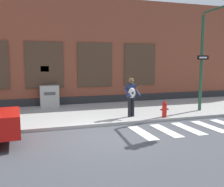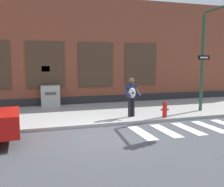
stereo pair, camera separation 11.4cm
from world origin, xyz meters
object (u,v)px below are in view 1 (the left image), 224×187
(busker, at_px, (131,95))
(traffic_light, at_px, (214,41))
(utility_box, at_px, (49,96))
(fire_hydrant, at_px, (164,109))

(busker, distance_m, traffic_light, 4.44)
(traffic_light, bearing_deg, busker, 170.66)
(utility_box, xyz_separation_m, fire_hydrant, (4.56, -4.15, -0.23))
(busker, height_order, utility_box, busker)
(busker, relative_size, traffic_light, 0.35)
(traffic_light, xyz_separation_m, fire_hydrant, (-2.35, 0.13, -2.98))
(busker, relative_size, utility_box, 1.49)
(traffic_light, distance_m, fire_hydrant, 3.80)
(fire_hydrant, bearing_deg, busker, 160.49)
(busker, relative_size, fire_hydrant, 2.43)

